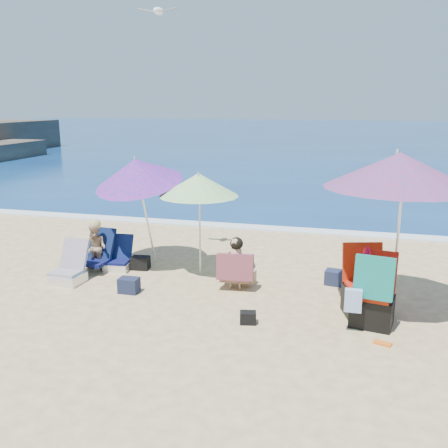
% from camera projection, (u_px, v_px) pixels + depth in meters
% --- Properties ---
extents(ground, '(120.00, 120.00, 0.00)m').
position_uv_depth(ground, '(226.00, 308.00, 7.84)').
color(ground, '#D8BC84').
rests_on(ground, ground).
extents(sea, '(120.00, 80.00, 0.12)m').
position_uv_depth(sea, '(337.00, 135.00, 50.15)').
color(sea, navy).
rests_on(sea, ground).
extents(foam, '(120.00, 0.50, 0.04)m').
position_uv_depth(foam, '(276.00, 229.00, 12.63)').
color(foam, white).
rests_on(foam, ground).
extents(umbrella_turquoise, '(2.26, 2.26, 2.48)m').
position_uv_depth(umbrella_turquoise, '(400.00, 170.00, 7.18)').
color(umbrella_turquoise, white).
rests_on(umbrella_turquoise, ground).
extents(umbrella_striped, '(1.79, 1.79, 1.93)m').
position_uv_depth(umbrella_striped, '(199.00, 185.00, 8.99)').
color(umbrella_striped, silver).
rests_on(umbrella_striped, ground).
extents(umbrella_blue, '(2.06, 2.11, 2.29)m').
position_uv_depth(umbrella_blue, '(137.00, 172.00, 9.35)').
color(umbrella_blue, white).
rests_on(umbrella_blue, ground).
extents(furled_umbrella, '(0.16, 0.27, 1.16)m').
position_uv_depth(furled_umbrella, '(365.00, 277.00, 7.36)').
color(furled_umbrella, '#BA2F0D').
rests_on(furled_umbrella, ground).
extents(chair_navy, '(0.51, 0.61, 0.64)m').
position_uv_depth(chair_navy, '(119.00, 260.00, 9.63)').
color(chair_navy, '#0C1043').
rests_on(chair_navy, ground).
extents(chair_rainbow, '(0.58, 0.70, 0.73)m').
position_uv_depth(chair_rainbow, '(69.00, 271.00, 8.94)').
color(chair_rainbow, '#D95A4C').
rests_on(chair_rainbow, ground).
extents(camp_chair_left, '(0.76, 0.75, 1.06)m').
position_uv_depth(camp_chair_left, '(364.00, 294.00, 7.55)').
color(camp_chair_left, '#AE1D0C').
rests_on(camp_chair_left, ground).
extents(camp_chair_right, '(0.72, 0.79, 1.10)m').
position_uv_depth(camp_chair_right, '(372.00, 299.00, 7.14)').
color(camp_chair_right, '#A9230C').
rests_on(camp_chair_right, ground).
extents(person_center, '(0.64, 0.55, 0.92)m').
position_uv_depth(person_center, '(235.00, 264.00, 8.53)').
color(person_center, tan).
rests_on(person_center, ground).
extents(person_left, '(0.59, 0.75, 1.00)m').
position_uv_depth(person_left, '(96.00, 247.00, 9.50)').
color(person_left, tan).
rests_on(person_left, ground).
extents(bag_navy_a, '(0.33, 0.24, 0.26)m').
position_uv_depth(bag_navy_a, '(129.00, 285.00, 8.44)').
color(bag_navy_a, '#192038').
rests_on(bag_navy_a, ground).
extents(bag_black_a, '(0.36, 0.28, 0.25)m').
position_uv_depth(bag_black_a, '(140.00, 263.00, 9.63)').
color(bag_black_a, black).
rests_on(bag_black_a, ground).
extents(bag_tan, '(0.33, 0.26, 0.26)m').
position_uv_depth(bag_tan, '(246.00, 277.00, 8.83)').
color(bag_tan, tan).
rests_on(bag_tan, ground).
extents(bag_navy_b, '(0.38, 0.31, 0.26)m').
position_uv_depth(bag_navy_b, '(335.00, 278.00, 8.81)').
color(bag_navy_b, '#1C243E').
rests_on(bag_navy_b, ground).
extents(bag_black_b, '(0.26, 0.21, 0.18)m').
position_uv_depth(bag_black_b, '(248.00, 318.00, 7.27)').
color(bag_black_b, black).
rests_on(bag_black_b, ground).
extents(orange_item, '(0.25, 0.17, 0.03)m').
position_uv_depth(orange_item, '(383.00, 343.00, 6.65)').
color(orange_item, orange).
rests_on(orange_item, ground).
extents(seagull, '(0.74, 0.35, 0.13)m').
position_uv_depth(seagull, '(159.00, 11.00, 9.01)').
color(seagull, white).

